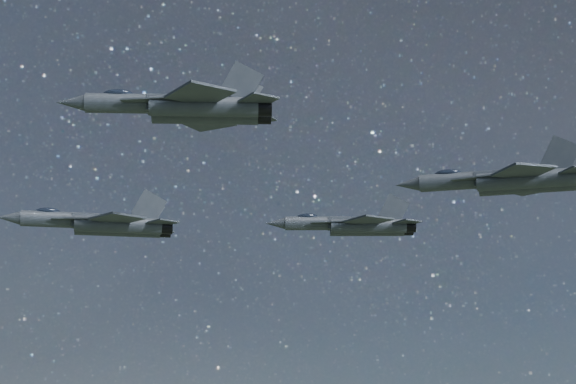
# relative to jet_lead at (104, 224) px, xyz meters

# --- Properties ---
(jet_lead) EXTENTS (15.33, 10.13, 3.92)m
(jet_lead) POSITION_rel_jet_lead_xyz_m (0.00, 0.00, 0.00)
(jet_lead) COLOR #2F353B
(jet_left) EXTENTS (16.96, 11.72, 4.26)m
(jet_left) POSITION_rel_jet_lead_xyz_m (19.67, 22.08, 3.25)
(jet_left) COLOR #2F353B
(jet_right) EXTENTS (15.18, 10.38, 3.81)m
(jet_right) POSITION_rel_jet_lead_xyz_m (12.32, -16.79, 4.44)
(jet_right) COLOR #2F353B
(jet_slot) EXTENTS (17.38, 12.15, 4.38)m
(jet_slot) POSITION_rel_jet_lead_xyz_m (34.84, 4.63, 3.50)
(jet_slot) COLOR #2F353B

